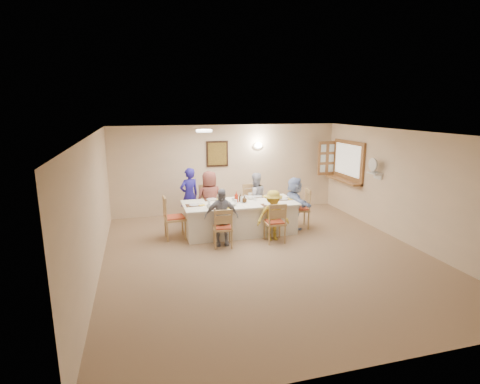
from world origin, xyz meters
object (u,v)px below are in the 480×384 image
object	(u,v)px
dining_table	(240,217)
chair_left_end	(175,217)
chair_front_left	(223,227)
diner_front_left	(221,217)
diner_front_right	(273,215)
diner_back_right	(255,198)
desk_fan	(374,167)
caregiver	(189,195)
chair_back_left	(209,205)
condiment_ketchup	(236,197)
diner_right_end	(295,203)
serving_hatch	(348,161)
chair_front_right	(275,222)
chair_right_end	(299,208)
chair_back_right	(254,203)
diner_back_left	(210,199)

from	to	relation	value
dining_table	chair_left_end	xyz separation A→B (m)	(-1.55, 0.00, 0.13)
chair_front_left	diner_front_left	world-z (taller)	diner_front_left
diner_front_left	diner_front_right	size ratio (longest dim) A/B	1.10
chair_left_end	diner_front_right	size ratio (longest dim) A/B	0.88
chair_left_end	diner_back_right	world-z (taller)	diner_back_right
desk_fan	caregiver	world-z (taller)	desk_fan
diner_back_right	diner_front_left	size ratio (longest dim) A/B	1.05
chair_back_left	condiment_ketchup	distance (m)	1.00
caregiver	chair_back_left	bearing A→B (deg)	121.60
chair_front_left	diner_right_end	bearing A→B (deg)	-151.40
serving_hatch	chair_front_left	xyz separation A→B (m)	(-3.97, -1.64, -1.05)
desk_fan	diner_right_end	xyz separation A→B (m)	(-1.84, 0.51, -0.90)
diner_right_end	dining_table	bearing A→B (deg)	89.53
serving_hatch	dining_table	xyz separation A→B (m)	(-3.37, -0.84, -1.12)
chair_front_right	chair_right_end	bearing A→B (deg)	-137.67
dining_table	chair_back_right	xyz separation A→B (m)	(0.60, 0.80, 0.12)
diner_right_end	chair_front_right	bearing A→B (deg)	133.82
chair_right_end	chair_back_left	bearing A→B (deg)	-100.69
serving_hatch	chair_front_right	distance (m)	3.38
diner_back_right	diner_front_left	distance (m)	1.81
chair_back_right	diner_back_left	size ratio (longest dim) A/B	0.69
chair_right_end	chair_left_end	bearing A→B (deg)	-80.28
chair_back_right	diner_right_end	xyz separation A→B (m)	(0.82, -0.80, 0.15)
chair_front_left	diner_back_left	xyz separation A→B (m)	(0.00, 1.48, 0.27)
desk_fan	condiment_ketchup	xyz separation A→B (m)	(-3.34, 0.55, -0.66)
serving_hatch	caregiver	world-z (taller)	serving_hatch
chair_back_right	condiment_ketchup	world-z (taller)	condiment_ketchup
diner_back_right	condiment_ketchup	distance (m)	0.96
desk_fan	dining_table	distance (m)	3.50
diner_right_end	diner_front_right	bearing A→B (deg)	129.20
serving_hatch	diner_front_right	xyz separation A→B (m)	(-2.77, -1.52, -0.92)
caregiver	dining_table	bearing A→B (deg)	111.87
diner_front_left	condiment_ketchup	xyz separation A→B (m)	(0.53, 0.72, 0.25)
chair_back_left	diner_right_end	distance (m)	2.18
diner_back_left	diner_back_right	bearing A→B (deg)	169.85
diner_front_right	chair_left_end	bearing A→B (deg)	165.38
caregiver	condiment_ketchup	distance (m)	1.49
chair_back_right	chair_front_right	size ratio (longest dim) A/B	1.07
chair_left_end	diner_front_right	bearing A→B (deg)	-110.35
desk_fan	diner_back_right	distance (m)	3.05
diner_right_end	chair_back_left	bearing A→B (deg)	67.92
diner_back_right	diner_front_right	distance (m)	1.36
condiment_ketchup	dining_table	bearing A→B (deg)	-28.09
diner_back_right	caregiver	distance (m)	1.72
chair_back_right	diner_front_right	size ratio (longest dim) A/B	0.85
serving_hatch	diner_front_left	world-z (taller)	serving_hatch
diner_front_left	diner_right_end	size ratio (longest dim) A/B	0.98
chair_left_end	diner_right_end	bearing A→B (deg)	-92.80
serving_hatch	chair_front_left	world-z (taller)	serving_hatch
serving_hatch	dining_table	size ratio (longest dim) A/B	0.56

